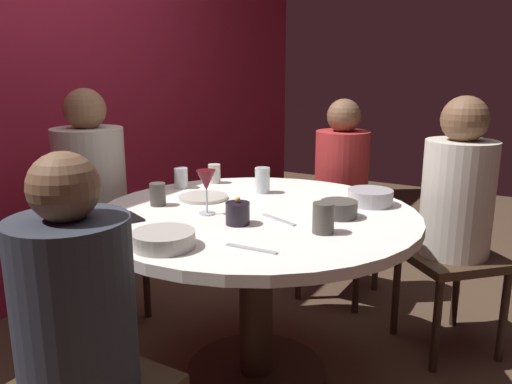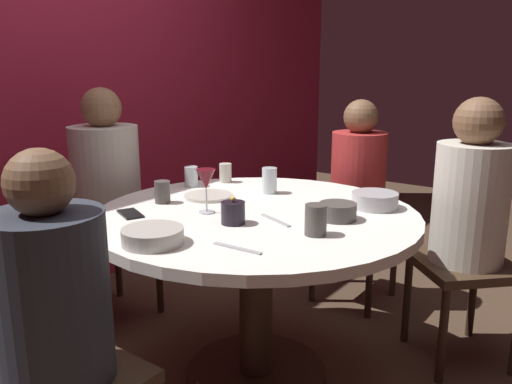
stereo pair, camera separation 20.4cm
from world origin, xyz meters
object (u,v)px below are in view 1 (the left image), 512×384
(cup_near_candle, at_px, (181,178))
(cup_by_right_diner, at_px, (262,180))
(seated_diner_left, at_px, (75,315))
(wine_glass, at_px, (206,182))
(bowl_salad_center, at_px, (339,209))
(seated_diner_back, at_px, (91,184))
(cup_center_front, at_px, (158,194))
(dinner_plate, at_px, (203,197))
(cell_phone, at_px, (129,217))
(bowl_small_white, at_px, (164,239))
(seated_diner_front_right, at_px, (457,198))
(cup_far_edge, at_px, (214,174))
(seated_diner_right, at_px, (341,177))
(cup_by_left_diner, at_px, (323,218))
(dining_table, at_px, (256,249))
(bowl_serving_large, at_px, (370,197))
(candle_holder, at_px, (238,213))

(cup_near_candle, bearing_deg, cup_by_right_diner, -73.70)
(seated_diner_left, height_order, wine_glass, seated_diner_left)
(bowl_salad_center, bearing_deg, wine_glass, 115.95)
(seated_diner_back, distance_m, cup_center_front, 0.55)
(dinner_plate, xyz_separation_m, cup_by_right_diner, (0.23, -0.17, 0.05))
(cell_phone, relative_size, bowl_small_white, 0.69)
(dinner_plate, distance_m, bowl_small_white, 0.62)
(seated_diner_front_right, distance_m, cup_far_edge, 1.14)
(dinner_plate, xyz_separation_m, cell_phone, (-0.38, 0.07, -0.00))
(seated_diner_right, height_order, cup_far_edge, seated_diner_right)
(seated_diner_left, height_order, bowl_salad_center, seated_diner_left)
(seated_diner_back, height_order, cup_by_left_diner, seated_diner_back)
(seated_diner_front_right, distance_m, cup_near_candle, 1.26)
(dining_table, xyz_separation_m, cup_by_left_diner, (-0.12, -0.34, 0.21))
(cup_by_right_diner, xyz_separation_m, cup_center_front, (-0.41, 0.27, -0.01))
(seated_diner_front_right, height_order, cup_near_candle, seated_diner_front_right)
(cup_by_left_diner, bearing_deg, cup_near_candle, 71.17)
(seated_diner_right, distance_m, bowl_serving_large, 0.71)
(seated_diner_front_right, distance_m, candle_holder, 1.05)
(seated_diner_left, relative_size, bowl_small_white, 5.44)
(cell_phone, xyz_separation_m, bowl_salad_center, (0.42, -0.68, 0.03))
(cup_center_front, bearing_deg, candle_holder, -97.36)
(cup_center_front, bearing_deg, bowl_small_white, -137.32)
(seated_diner_right, height_order, bowl_serving_large, seated_diner_right)
(bowl_small_white, bearing_deg, cup_near_candle, 34.45)
(bowl_serving_large, distance_m, cup_by_left_diner, 0.45)
(wine_glass, bearing_deg, bowl_salad_center, -64.05)
(seated_diner_right, bearing_deg, cup_by_right_diner, -11.42)
(seated_diner_back, height_order, bowl_salad_center, seated_diner_back)
(seated_diner_left, height_order, seated_diner_front_right, seated_diner_front_right)
(dinner_plate, relative_size, bowl_small_white, 1.05)
(seated_diner_right, relative_size, seated_diner_front_right, 0.96)
(cup_by_right_diner, bearing_deg, cup_by_left_diner, -130.51)
(cell_phone, bearing_deg, cup_near_candle, 39.60)
(seated_diner_back, xyz_separation_m, candle_holder, (-0.18, -0.96, 0.04))
(bowl_serving_large, xyz_separation_m, bowl_salad_center, (-0.24, 0.05, -0.00))
(dining_table, height_order, bowl_small_white, bowl_small_white)
(candle_holder, height_order, cup_near_candle, candle_holder)
(seated_diner_front_right, xyz_separation_m, cup_near_candle, (-0.48, 1.17, 0.06))
(cell_phone, bearing_deg, seated_diner_left, -124.13)
(wine_glass, relative_size, cup_by_right_diner, 1.51)
(dinner_plate, distance_m, cell_phone, 0.39)
(dinner_plate, distance_m, cup_by_left_diner, 0.66)
(seated_diner_front_right, height_order, candle_holder, seated_diner_front_right)
(seated_diner_right, height_order, seated_diner_front_right, seated_diner_front_right)
(dining_table, relative_size, seated_diner_front_right, 1.10)
(seated_diner_front_right, xyz_separation_m, cup_center_front, (-0.78, 1.05, 0.05))
(dinner_plate, bearing_deg, cup_by_left_diner, -105.18)
(seated_diner_left, bearing_deg, cup_by_left_diner, -23.07)
(wine_glass, distance_m, cup_by_right_diner, 0.42)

